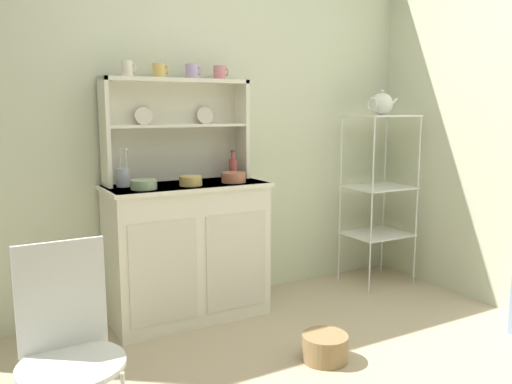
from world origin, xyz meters
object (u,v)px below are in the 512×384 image
object	(u,v)px
hutch_cabinet	(188,250)
wire_chair	(68,340)
floor_basket	(325,347)
bowl_mixing_large	(144,184)
cup_cream_0	(127,69)
hutch_shelf_unit	(175,122)
jam_bottle	(233,168)
porcelain_teapot	(382,104)
utensil_jar	(123,177)
bakers_rack	(379,179)

from	to	relation	value
hutch_cabinet	wire_chair	distance (m)	1.47
hutch_cabinet	floor_basket	distance (m)	1.05
bowl_mixing_large	cup_cream_0	bearing A→B (deg)	94.24
hutch_cabinet	cup_cream_0	size ratio (longest dim) A/B	10.67
hutch_shelf_unit	bowl_mixing_large	bearing A→B (deg)	-140.71
hutch_shelf_unit	jam_bottle	xyz separation A→B (m)	(0.36, -0.08, -0.30)
hutch_shelf_unit	porcelain_teapot	size ratio (longest dim) A/B	3.70
hutch_shelf_unit	hutch_cabinet	bearing A→B (deg)	-90.00
cup_cream_0	utensil_jar	distance (m)	0.63
utensil_jar	porcelain_teapot	distance (m)	1.92
hutch_shelf_unit	porcelain_teapot	xyz separation A→B (m)	(1.50, -0.23, 0.12)
hutch_shelf_unit	wire_chair	distance (m)	1.75
wire_chair	bowl_mixing_large	distance (m)	1.30
hutch_cabinet	wire_chair	bearing A→B (deg)	-128.21
bakers_rack	wire_chair	world-z (taller)	bakers_rack
floor_basket	cup_cream_0	distance (m)	1.92
hutch_cabinet	porcelain_teapot	distance (m)	1.75
hutch_shelf_unit	cup_cream_0	bearing A→B (deg)	-172.47
utensil_jar	bowl_mixing_large	bearing A→B (deg)	-63.16
hutch_cabinet	bakers_rack	xyz separation A→B (m)	(1.50, -0.07, 0.36)
hutch_cabinet	cup_cream_0	xyz separation A→B (m)	(-0.30, 0.12, 1.10)
floor_basket	bowl_mixing_large	distance (m)	1.34
bowl_mixing_large	porcelain_teapot	world-z (taller)	porcelain_teapot
hutch_cabinet	porcelain_teapot	xyz separation A→B (m)	(1.50, -0.07, 0.90)
bakers_rack	porcelain_teapot	xyz separation A→B (m)	(-0.00, -0.00, 0.55)
utensil_jar	wire_chair	bearing A→B (deg)	-113.85
floor_basket	jam_bottle	size ratio (longest dim) A/B	1.29
floor_basket	jam_bottle	world-z (taller)	jam_bottle
floor_basket	porcelain_teapot	world-z (taller)	porcelain_teapot
cup_cream_0	jam_bottle	distance (m)	0.91
bakers_rack	cup_cream_0	xyz separation A→B (m)	(-1.80, 0.19, 0.74)
bakers_rack	utensil_jar	size ratio (longest dim) A/B	5.60
hutch_shelf_unit	bakers_rack	xyz separation A→B (m)	(1.50, -0.23, -0.43)
bowl_mixing_large	utensil_jar	distance (m)	0.17
wire_chair	bowl_mixing_large	size ratio (longest dim) A/B	5.72
utensil_jar	cup_cream_0	bearing A→B (deg)	35.49
cup_cream_0	jam_bottle	bearing A→B (deg)	-3.09
cup_cream_0	bakers_rack	bearing A→B (deg)	-5.95
hutch_shelf_unit	jam_bottle	bearing A→B (deg)	-11.77
porcelain_teapot	utensil_jar	bearing A→B (deg)	175.59
hutch_shelf_unit	porcelain_teapot	distance (m)	1.52
hutch_shelf_unit	cup_cream_0	world-z (taller)	cup_cream_0
porcelain_teapot	bowl_mixing_large	bearing A→B (deg)	-179.76
hutch_shelf_unit	bakers_rack	distance (m)	1.58
bowl_mixing_large	jam_bottle	world-z (taller)	jam_bottle
bakers_rack	bowl_mixing_large	world-z (taller)	bakers_rack
bakers_rack	floor_basket	distance (m)	1.56
utensil_jar	bakers_rack	bearing A→B (deg)	-4.40
bakers_rack	cup_cream_0	bearing A→B (deg)	174.05
floor_basket	bowl_mixing_large	size ratio (longest dim) A/B	1.63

